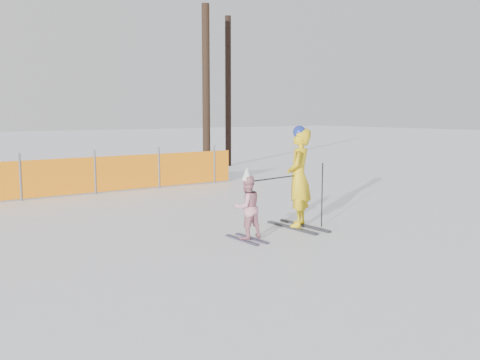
# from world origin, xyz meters

# --- Properties ---
(ground) EXTENTS (120.00, 120.00, 0.00)m
(ground) POSITION_xyz_m (0.00, 0.00, 0.00)
(ground) COLOR white
(ground) RESTS_ON ground
(adult) EXTENTS (0.84, 1.43, 2.03)m
(adult) POSITION_xyz_m (1.12, 0.07, 1.02)
(adult) COLOR black
(adult) RESTS_ON ground
(child) EXTENTS (0.56, 0.94, 1.33)m
(child) POSITION_xyz_m (-0.33, -0.17, 0.61)
(child) COLOR black
(child) RESTS_ON ground
(ski_poles) EXTENTS (1.79, 0.22, 1.29)m
(ski_poles) POSITION_xyz_m (1.00, -0.09, 0.85)
(ski_poles) COLOR black
(ski_poles) RESTS_ON ground
(tree_trunks) EXTENTS (1.98, 1.23, 6.45)m
(tree_trunks) POSITION_xyz_m (6.07, 10.62, 3.19)
(tree_trunks) COLOR black
(tree_trunks) RESTS_ON ground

